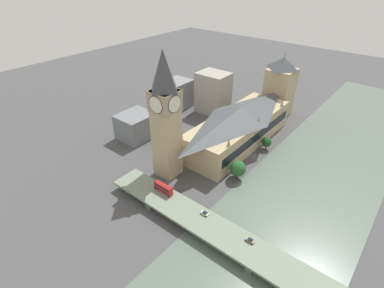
{
  "coord_description": "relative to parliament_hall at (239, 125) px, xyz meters",
  "views": [
    {
      "loc": [
        -68.48,
        146.56,
        106.31
      ],
      "look_at": [
        22.78,
        34.58,
        16.92
      ],
      "focal_mm": 28.0,
      "sensor_mm": 36.0,
      "label": 1
    }
  ],
  "objects": [
    {
      "name": "ground_plane",
      "position": [
        -17.42,
        8.0,
        -12.98
      ],
      "size": [
        600.0,
        600.0,
        0.0
      ],
      "primitive_type": "plane",
      "color": "#4C4C4F"
    },
    {
      "name": "river_water",
      "position": [
        -56.22,
        8.0,
        -12.83
      ],
      "size": [
        65.59,
        360.0,
        0.3
      ],
      "primitive_type": "cube",
      "color": "slate",
      "rests_on": "ground_plane"
    },
    {
      "name": "parliament_hall",
      "position": [
        0.0,
        0.0,
        0.0
      ],
      "size": [
        29.3,
        88.86,
        26.16
      ],
      "color": "tan",
      "rests_on": "ground_plane"
    },
    {
      "name": "clock_tower",
      "position": [
        13.31,
        54.55,
        24.63
      ],
      "size": [
        13.46,
        13.46,
        71.49
      ],
      "color": "tan",
      "rests_on": "ground_plane"
    },
    {
      "name": "victoria_tower",
      "position": [
        0.06,
        -58.0,
        9.65
      ],
      "size": [
        19.15,
        19.15,
        49.25
      ],
      "color": "tan",
      "rests_on": "ground_plane"
    },
    {
      "name": "road_bridge",
      "position": [
        -56.22,
        76.52,
        -8.65
      ],
      "size": [
        163.18,
        15.71,
        5.29
      ],
      "color": "#5D6A59",
      "rests_on": "ground_plane"
    },
    {
      "name": "double_decker_bus_mid",
      "position": [
        -0.81,
        73.12,
        -5.11
      ],
      "size": [
        11.1,
        2.62,
        4.68
      ],
      "color": "red",
      "rests_on": "road_bridge"
    },
    {
      "name": "car_northbound_lead",
      "position": [
        -50.84,
        73.05,
        -7.01
      ],
      "size": [
        4.02,
        1.87,
        1.33
      ],
      "color": "slate",
      "rests_on": "road_bridge"
    },
    {
      "name": "car_northbound_tail",
      "position": [
        -26.7,
        72.54,
        -6.97
      ],
      "size": [
        3.91,
        1.87,
        1.42
      ],
      "color": "silver",
      "rests_on": "road_bridge"
    },
    {
      "name": "city_block_west",
      "position": [
        58.53,
        38.29,
        -4.3
      ],
      "size": [
        20.49,
        23.03,
        17.36
      ],
      "color": "slate",
      "rests_on": "ground_plane"
    },
    {
      "name": "city_block_center",
      "position": [
        41.9,
        -28.78,
        3.18
      ],
      "size": [
        23.63,
        18.96,
        32.32
      ],
      "color": "#A39E93",
      "rests_on": "ground_plane"
    },
    {
      "name": "city_block_east",
      "position": [
        70.48,
        -17.14,
        -1.64
      ],
      "size": [
        19.17,
        22.61,
        22.69
      ],
      "color": "gray",
      "rests_on": "ground_plane"
    },
    {
      "name": "tree_embankment_near",
      "position": [
        -20.84,
        34.22,
        -5.98
      ],
      "size": [
        9.01,
        9.01,
        11.52
      ],
      "color": "brown",
      "rests_on": "ground_plane"
    },
    {
      "name": "tree_embankment_mid",
      "position": [
        -18.79,
        -4.38,
        -7.6
      ],
      "size": [
        6.44,
        6.44,
        8.62
      ],
      "color": "brown",
      "rests_on": "ground_plane"
    },
    {
      "name": "tree_embankment_far",
      "position": [
        -19.51,
        32.59,
        -6.71
      ],
      "size": [
        6.87,
        6.87,
        9.72
      ],
      "color": "brown",
      "rests_on": "ground_plane"
    }
  ]
}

